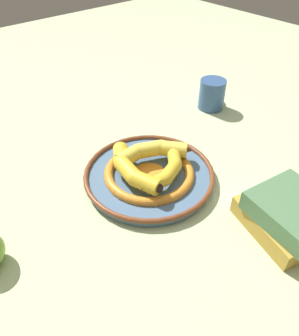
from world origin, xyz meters
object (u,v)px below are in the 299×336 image
Objects in this scene: book_stack at (286,216)px; banana_a at (167,171)px; banana_b at (152,151)px; banana_c at (130,168)px; coffee_mug at (212,93)px; decorative_bowl at (149,175)px.

banana_a is at bearing 31.59° from book_stack.
banana_b is (-0.02, -0.08, 0.00)m from banana_a.
book_stack reaches higher than banana_a.
coffee_mug reaches higher than banana_c.
book_stack reaches higher than banana_b.
decorative_bowl is 2.87× the size of coffee_mug.
decorative_bowl is at bearing 31.14° from book_stack.
decorative_bowl is 1.58× the size of book_stack.
banana_b and banana_c have the same top height.
banana_a is 0.08m from banana_b.
banana_b is at bearing 51.91° from banana_a.
book_stack is at bearing -91.70° from banana_a.
coffee_mug is at bearing -21.03° from book_stack.
banana_b is 0.33m from book_stack.
coffee_mug reaches higher than decorative_bowl.
decorative_bowl is 1.56× the size of banana_c.
banana_b reaches higher than decorative_bowl.
banana_a is 1.47× the size of coffee_mug.
banana_a is 0.80× the size of banana_c.
banana_a is 0.41m from coffee_mug.
banana_c is 0.45m from coffee_mug.
banana_a is at bearing 107.21° from decorative_bowl.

